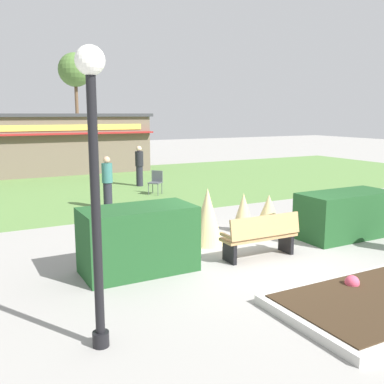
% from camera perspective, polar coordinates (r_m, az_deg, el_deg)
% --- Properties ---
extents(ground_plane, '(80.00, 80.00, 0.00)m').
position_cam_1_polar(ground_plane, '(9.54, 7.67, -8.46)').
color(ground_plane, '#999691').
extents(lawn_patch, '(36.00, 12.00, 0.01)m').
position_cam_1_polar(lawn_patch, '(19.03, -11.56, 0.77)').
color(lawn_patch, '#5B8442').
rests_on(lawn_patch, ground_plane).
extents(park_bench, '(1.71, 0.55, 0.95)m').
position_cam_1_polar(park_bench, '(9.44, 8.90, -5.64)').
color(park_bench, tan).
rests_on(park_bench, ground_plane).
extents(hedge_left, '(2.15, 1.10, 1.27)m').
position_cam_1_polar(hedge_left, '(8.58, -6.95, -6.12)').
color(hedge_left, '#1E4C23').
rests_on(hedge_left, ground_plane).
extents(hedge_right, '(2.42, 1.10, 1.13)m').
position_cam_1_polar(hedge_right, '(11.53, 19.18, -2.79)').
color(hedge_right, '#1E4C23').
rests_on(hedge_right, ground_plane).
extents(ornamental_grass_behind_left, '(0.75, 0.75, 1.34)m').
position_cam_1_polar(ornamental_grass_behind_left, '(10.25, 2.01, -3.18)').
color(ornamental_grass_behind_left, '#D1BC7F').
rests_on(ornamental_grass_behind_left, ground_plane).
extents(ornamental_grass_behind_right, '(0.76, 0.76, 0.97)m').
position_cam_1_polar(ornamental_grass_behind_right, '(11.56, 9.86, -2.72)').
color(ornamental_grass_behind_right, '#D1BC7F').
rests_on(ornamental_grass_behind_right, ground_plane).
extents(ornamental_grass_behind_center, '(0.62, 0.62, 1.02)m').
position_cam_1_polar(ornamental_grass_behind_center, '(11.47, 6.65, -2.63)').
color(ornamental_grass_behind_center, '#D1BC7F').
rests_on(ornamental_grass_behind_center, ground_plane).
extents(lamppost_near, '(0.36, 0.36, 3.82)m').
position_cam_1_polar(lamppost_near, '(5.53, -12.55, 3.65)').
color(lamppost_near, black).
rests_on(lamppost_near, ground_plane).
extents(food_kiosk, '(10.65, 5.38, 3.03)m').
position_cam_1_polar(food_kiosk, '(24.61, -18.95, 6.07)').
color(food_kiosk, '#6B5B4C').
rests_on(food_kiosk, ground_plane).
extents(cafe_chair_east, '(0.62, 0.62, 0.89)m').
position_cam_1_polar(cafe_chair_east, '(16.75, -4.66, 1.51)').
color(cafe_chair_east, '#4C5156').
rests_on(cafe_chair_east, ground_plane).
extents(person_strolling, '(0.34, 0.34, 1.69)m').
position_cam_1_polar(person_strolling, '(14.33, -10.89, 1.25)').
color(person_strolling, '#23232D').
rests_on(person_strolling, ground_plane).
extents(person_standing, '(0.34, 0.34, 1.69)m').
position_cam_1_polar(person_standing, '(18.67, -6.82, 3.39)').
color(person_standing, '#23232D').
rests_on(person_standing, ground_plane).
extents(parked_car_west_slot, '(4.28, 2.20, 1.20)m').
position_cam_1_polar(parked_car_west_slot, '(31.00, -23.39, 4.88)').
color(parked_car_west_slot, navy).
rests_on(parked_car_west_slot, ground_plane).
extents(parked_car_center_slot, '(4.24, 2.14, 1.20)m').
position_cam_1_polar(parked_car_center_slot, '(31.82, -14.38, 5.50)').
color(parked_car_center_slot, '#2D6638').
rests_on(parked_car_center_slot, ground_plane).
extents(tree_right_bg, '(2.80, 2.80, 8.02)m').
position_cam_1_polar(tree_right_bg, '(39.23, -14.86, 14.92)').
color(tree_right_bg, brown).
rests_on(tree_right_bg, ground_plane).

